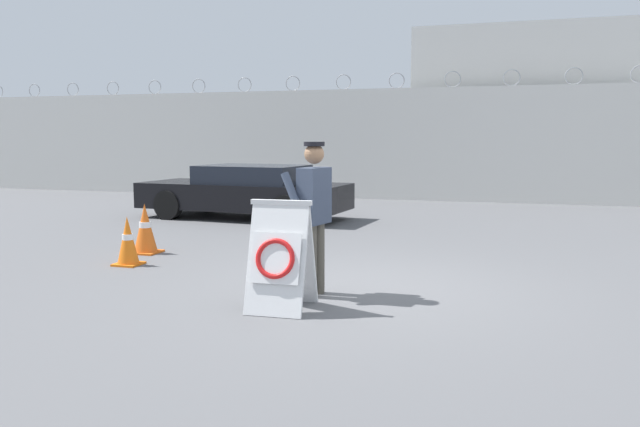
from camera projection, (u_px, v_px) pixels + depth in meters
ground_plane at (361, 290)px, 7.47m from camera, size 90.00×90.00×0.00m
perimeter_wall at (451, 144)px, 17.85m from camera, size 36.00×0.30×3.69m
building_block at (518, 116)px, 21.37m from camera, size 6.29×7.23×5.10m
barricade_sign at (280, 256)px, 6.53m from camera, size 0.66×0.73×1.17m
security_guard at (314, 210)px, 7.11m from camera, size 0.49×0.62×1.77m
traffic_cone_near at (128, 241)px, 8.88m from camera, size 0.36×0.36×0.70m
traffic_cone_mid at (145, 229)px, 9.80m from camera, size 0.43×0.43×0.78m
parked_car_front_coupe at (246, 191)px, 14.04m from camera, size 4.80×2.18×1.20m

